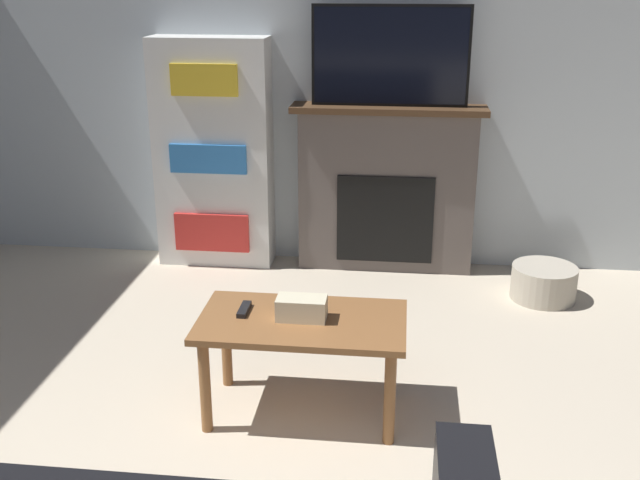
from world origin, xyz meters
TOP-DOWN VIEW (x-y plane):
  - wall_back at (0.00, 4.05)m, footprint 6.52×0.06m
  - fireplace at (0.36, 3.91)m, footprint 1.26×0.28m
  - tv at (0.36, 3.89)m, footprint 0.99×0.03m
  - coffee_table at (0.05, 2.05)m, footprint 0.92×0.52m
  - tissue_box at (0.05, 2.06)m, footprint 0.22×0.12m
  - remote_control at (-0.22, 2.10)m, footprint 0.04×0.15m
  - bookshelf at (-0.80, 3.89)m, footprint 0.77×0.29m
  - storage_basket at (1.36, 3.48)m, footprint 0.40×0.40m

SIDE VIEW (x-z plane):
  - storage_basket at x=1.36m, z-range 0.00..0.21m
  - coffee_table at x=0.05m, z-range 0.17..0.64m
  - remote_control at x=-0.22m, z-range 0.47..0.49m
  - tissue_box at x=0.05m, z-range 0.47..0.57m
  - fireplace at x=0.36m, z-range 0.00..1.11m
  - bookshelf at x=-0.80m, z-range 0.00..1.53m
  - wall_back at x=0.00m, z-range 0.00..2.70m
  - tv at x=0.36m, z-range 1.11..1.73m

